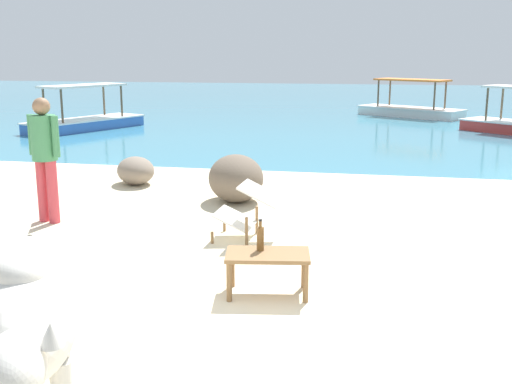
% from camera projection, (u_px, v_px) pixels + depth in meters
% --- Properties ---
extents(sand_beach, '(18.00, 14.00, 0.04)m').
position_uv_depth(sand_beach, '(208.00, 345.00, 4.77)').
color(sand_beach, beige).
rests_on(sand_beach, ground).
extents(water_surface, '(60.00, 36.00, 0.03)m').
position_uv_depth(water_surface, '(350.00, 106.00, 25.81)').
color(water_surface, teal).
rests_on(water_surface, ground).
extents(cow, '(1.36, 1.98, 1.15)m').
position_uv_depth(cow, '(27.00, 308.00, 3.52)').
color(cow, beige).
rests_on(cow, sand_beach).
extents(low_bench_table, '(0.82, 0.56, 0.40)m').
position_uv_depth(low_bench_table, '(268.00, 260.00, 5.64)').
color(low_bench_table, brown).
rests_on(low_bench_table, sand_beach).
extents(bottle, '(0.07, 0.07, 0.30)m').
position_uv_depth(bottle, '(260.00, 238.00, 5.67)').
color(bottle, brown).
rests_on(bottle, low_bench_table).
extents(deck_chair_near, '(0.71, 0.88, 0.68)m').
position_uv_depth(deck_chair_near, '(4.00, 253.00, 5.67)').
color(deck_chair_near, brown).
rests_on(deck_chair_near, sand_beach).
extents(deck_chair_far, '(0.79, 0.57, 0.68)m').
position_uv_depth(deck_chair_far, '(248.00, 208.00, 7.30)').
color(deck_chair_far, brown).
rests_on(deck_chair_far, sand_beach).
extents(person_standing, '(0.49, 0.32, 1.62)m').
position_uv_depth(person_standing, '(45.00, 150.00, 7.93)').
color(person_standing, '#CC3D47').
rests_on(person_standing, sand_beach).
extents(shore_rock_large, '(0.95, 1.03, 0.46)m').
position_uv_depth(shore_rock_large, '(136.00, 171.00, 10.41)').
color(shore_rock_large, gray).
rests_on(shore_rock_large, sand_beach).
extents(shore_rock_medium, '(1.09, 1.25, 0.70)m').
position_uv_depth(shore_rock_medium, '(236.00, 178.00, 9.19)').
color(shore_rock_medium, '#6B5B4C').
rests_on(shore_rock_medium, sand_beach).
extents(boat_white, '(3.72, 2.93, 1.29)m').
position_uv_depth(boat_white, '(410.00, 109.00, 21.53)').
color(boat_white, white).
rests_on(boat_white, water_surface).
extents(boat_blue, '(2.53, 3.83, 1.29)m').
position_uv_depth(boat_blue, '(85.00, 120.00, 17.89)').
color(boat_blue, '#3866B7').
rests_on(boat_blue, water_surface).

